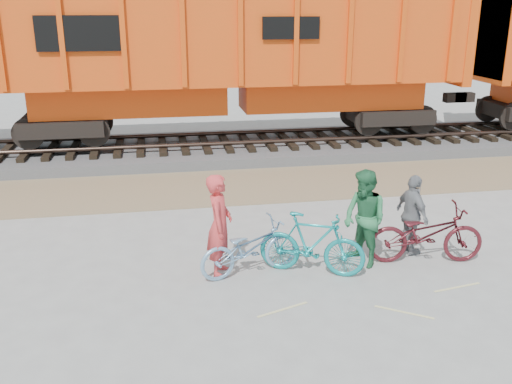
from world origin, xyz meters
TOP-DOWN VIEW (x-y plane):
  - ground at (0.00, 0.00)m, footprint 120.00×120.00m
  - gravel_strip at (0.00, 5.50)m, footprint 120.00×3.00m
  - ballast_bed at (0.00, 9.00)m, footprint 120.00×4.00m
  - track at (0.00, 9.00)m, footprint 120.00×2.60m
  - hopper_car_center at (-0.38, 9.00)m, footprint 14.00×3.13m
  - bicycle_blue at (-1.29, 0.53)m, footprint 1.93×1.12m
  - bicycle_teal at (-0.24, 0.35)m, footprint 1.89×1.25m
  - bicycle_maroon at (1.90, 0.44)m, footprint 2.14×1.01m
  - person_solo at (-1.79, 0.63)m, footprint 0.57×0.74m
  - person_man at (0.76, 0.55)m, footprint 0.93×1.03m
  - person_woman at (1.80, 0.84)m, footprint 0.53×0.94m

SIDE VIEW (x-z plane):
  - ground at x=0.00m, z-range 0.00..0.00m
  - gravel_strip at x=0.00m, z-range 0.00..0.02m
  - ballast_bed at x=0.00m, z-range 0.00..0.30m
  - track at x=0.00m, z-range 0.35..0.59m
  - bicycle_blue at x=-1.29m, z-range 0.00..0.96m
  - bicycle_maroon at x=1.90m, z-range 0.00..1.08m
  - bicycle_teal at x=-0.24m, z-range 0.00..1.10m
  - person_woman at x=1.80m, z-range 0.00..1.52m
  - person_man at x=0.76m, z-range 0.00..1.74m
  - person_solo at x=-1.79m, z-range 0.00..1.79m
  - hopper_car_center at x=-0.38m, z-range 0.68..5.33m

